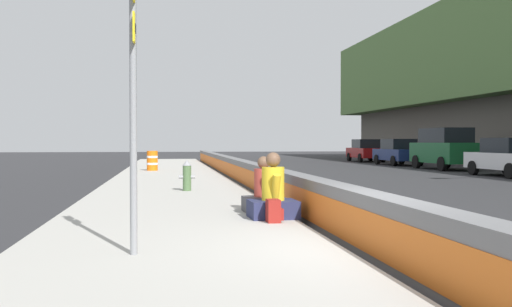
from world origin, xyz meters
name	(u,v)px	position (x,y,z in m)	size (l,w,h in m)	color
ground_plane	(380,259)	(0.00, 0.00, 0.00)	(160.00, 160.00, 0.00)	#2B2B2D
sidewalk_strip	(177,260)	(0.00, 2.65, 0.07)	(80.00, 4.40, 0.14)	#A8A59E
jersey_barrier	(380,227)	(0.00, 0.00, 0.42)	(76.00, 0.45, 0.85)	slate
route_sign_post	(134,88)	(0.06, 3.18, 2.21)	(0.44, 0.09, 3.60)	gray
fire_hydrant	(187,175)	(9.43, 2.20, 0.59)	(0.26, 0.46, 0.88)	#47663D
seated_person_foreground	(273,197)	(3.23, 0.84, 0.52)	(0.78, 0.90, 1.21)	#23284C
seated_person_middle	(264,194)	(4.22, 0.85, 0.49)	(0.71, 0.83, 1.11)	#424247
backpack	(274,211)	(2.66, 0.93, 0.33)	(0.32, 0.28, 0.40)	maroon
construction_barrel	(152,161)	(21.27, 3.46, 0.62)	(0.54, 0.54, 0.95)	orange
parked_car_fourth	(509,157)	(16.23, -12.07, 0.86)	(4.53, 2.01, 1.71)	silver
parked_car_midline	(445,148)	(22.72, -12.30, 1.18)	(4.83, 2.12, 2.28)	#145128
parked_car_far	(398,152)	(28.77, -12.11, 0.86)	(4.51, 1.97, 1.71)	navy
parked_car_farther	(366,150)	(35.31, -12.22, 0.86)	(4.54, 2.03, 1.71)	maroon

